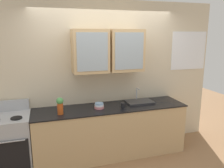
{
  "coord_description": "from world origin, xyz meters",
  "views": [
    {
      "loc": [
        -1.05,
        -3.47,
        2.09
      ],
      "look_at": [
        0.02,
        0.0,
        1.28
      ],
      "focal_mm": 35.78,
      "sensor_mm": 36.0,
      "label": 1
    }
  ],
  "objects_px": {
    "stove_range": "(9,144)",
    "sink_faucet": "(139,101)",
    "bowl_stack": "(99,106)",
    "vase": "(60,105)",
    "cup_near_sink": "(123,105)"
  },
  "relations": [
    {
      "from": "stove_range",
      "to": "sink_faucet",
      "type": "bearing_deg",
      "value": 2.14
    },
    {
      "from": "sink_faucet",
      "to": "vase",
      "type": "height_order",
      "value": "vase"
    },
    {
      "from": "stove_range",
      "to": "cup_near_sink",
      "type": "xyz_separation_m",
      "value": [
        1.81,
        -0.11,
        0.48
      ]
    },
    {
      "from": "stove_range",
      "to": "sink_faucet",
      "type": "distance_m",
      "value": 2.25
    },
    {
      "from": "stove_range",
      "to": "vase",
      "type": "relative_size",
      "value": 3.98
    },
    {
      "from": "vase",
      "to": "cup_near_sink",
      "type": "distance_m",
      "value": 1.04
    },
    {
      "from": "vase",
      "to": "stove_range",
      "type": "bearing_deg",
      "value": 171.79
    },
    {
      "from": "sink_faucet",
      "to": "bowl_stack",
      "type": "bearing_deg",
      "value": -172.74
    },
    {
      "from": "vase",
      "to": "sink_faucet",
      "type": "bearing_deg",
      "value": 7.84
    },
    {
      "from": "sink_faucet",
      "to": "cup_near_sink",
      "type": "bearing_deg",
      "value": -153.74
    },
    {
      "from": "stove_range",
      "to": "vase",
      "type": "distance_m",
      "value": 0.98
    },
    {
      "from": "stove_range",
      "to": "cup_near_sink",
      "type": "bearing_deg",
      "value": -3.39
    },
    {
      "from": "bowl_stack",
      "to": "vase",
      "type": "height_order",
      "value": "vase"
    },
    {
      "from": "stove_range",
      "to": "cup_near_sink",
      "type": "height_order",
      "value": "stove_range"
    },
    {
      "from": "sink_faucet",
      "to": "bowl_stack",
      "type": "xyz_separation_m",
      "value": [
        -0.78,
        -0.1,
        0.02
      ]
    }
  ]
}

